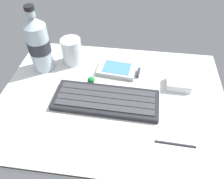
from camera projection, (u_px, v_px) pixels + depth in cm
name	position (u px, v px, depth cm)	size (l,w,h in cm)	color
ground_plane	(112.00, 100.00, 64.87)	(64.00, 48.00, 2.80)	silver
keyboard	(106.00, 100.00, 62.46)	(29.25, 11.67, 1.70)	#232328
handheld_device	(119.00, 70.00, 71.82)	(13.31, 8.78, 1.50)	#B7BABF
juice_cup	(72.00, 52.00, 73.13)	(6.40, 6.40, 8.50)	silver
water_bottle	(39.00, 44.00, 67.42)	(6.73, 6.73, 20.80)	silver
charger_block	(178.00, 83.00, 66.54)	(7.00, 5.60, 2.40)	white
trackball_mouse	(91.00, 80.00, 67.73)	(2.20, 2.20, 2.20)	#198C33
stylus_pen	(175.00, 144.00, 53.18)	(0.70, 0.70, 9.50)	#26262B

